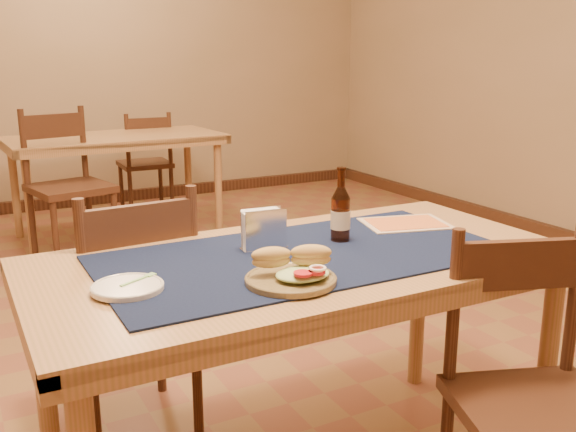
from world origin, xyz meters
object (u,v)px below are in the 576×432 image
back_table (116,147)px  beer_bottle (341,214)px  sandwich_plate (293,273)px  napkin_holder (264,230)px  chair_main_far (130,308)px  chair_main_near (534,398)px  main_table (304,282)px

back_table → beer_bottle: (-0.03, -3.10, 0.18)m
sandwich_plate → napkin_holder: napkin_holder is taller
back_table → chair_main_far: (-0.61, -2.66, -0.19)m
back_table → napkin_holder: napkin_holder is taller
chair_main_near → main_table: bearing=124.2°
chair_main_far → sandwich_plate: bearing=-69.7°
sandwich_plate → napkin_holder: (0.06, 0.30, 0.03)m
chair_main_far → napkin_holder: chair_main_far is taller
back_table → napkin_holder: bearing=-95.3°
back_table → beer_bottle: beer_bottle is taller
chair_main_far → napkin_holder: (0.32, -0.41, 0.34)m
chair_main_far → beer_bottle: bearing=-37.2°
main_table → chair_main_far: bearing=128.4°
main_table → beer_bottle: 0.26m
back_table → chair_main_far: 2.73m
chair_main_far → sandwich_plate: size_ratio=3.81×
chair_main_far → sandwich_plate: (0.26, -0.71, 0.30)m
chair_main_far → napkin_holder: size_ratio=6.33×
sandwich_plate → main_table: bearing=54.0°
chair_main_far → beer_bottle: size_ratio=3.89×
main_table → back_table: (0.20, 3.17, 0.00)m
main_table → napkin_holder: napkin_holder is taller
napkin_holder → beer_bottle: bearing=-7.0°
chair_main_near → napkin_holder: (-0.46, 0.66, 0.35)m
sandwich_plate → napkin_holder: 0.31m
back_table → beer_bottle: size_ratio=6.61×
chair_main_near → beer_bottle: 0.76m
sandwich_plate → beer_bottle: 0.42m
main_table → chair_main_far: size_ratio=1.75×
chair_main_near → sandwich_plate: bearing=145.3°
chair_main_far → beer_bottle: (0.58, -0.44, 0.37)m
main_table → napkin_holder: 0.20m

